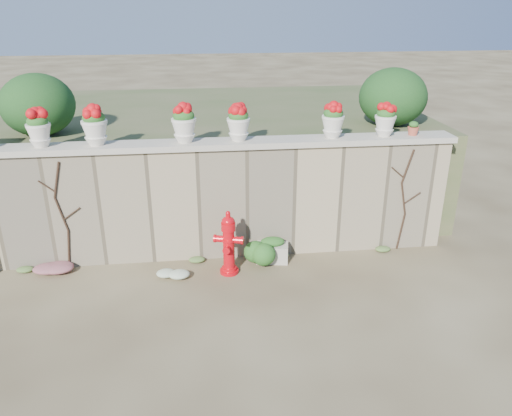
{
  "coord_description": "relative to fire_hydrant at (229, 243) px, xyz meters",
  "views": [
    {
      "loc": [
        -0.4,
        -6.33,
        4.25
      ],
      "look_at": [
        0.54,
        1.4,
        1.02
      ],
      "focal_mm": 35.0,
      "sensor_mm": 36.0,
      "label": 1
    }
  ],
  "objects": [
    {
      "name": "green_shrub",
      "position": [
        0.5,
        0.16,
        -0.28
      ],
      "size": [
        0.59,
        0.53,
        0.56
      ],
      "primitive_type": "ellipsoid",
      "color": "#1E5119",
      "rests_on": "ground"
    },
    {
      "name": "urn_pot_3",
      "position": [
        0.25,
        0.73,
        1.84
      ],
      "size": [
        0.39,
        0.39,
        0.61
      ],
      "color": "silver",
      "rests_on": "wall_cap"
    },
    {
      "name": "stone_wall",
      "position": [
        -0.04,
        0.73,
        0.44
      ],
      "size": [
        8.0,
        0.4,
        2.0
      ],
      "primitive_type": "cube",
      "color": "#9C8A68",
      "rests_on": "ground"
    },
    {
      "name": "planter_box",
      "position": [
        0.79,
        0.32,
        -0.35
      ],
      "size": [
        0.6,
        0.41,
        0.46
      ],
      "rotation": [
        0.0,
        0.0,
        -0.18
      ],
      "color": "#BDB6A0",
      "rests_on": "ground"
    },
    {
      "name": "vine_left",
      "position": [
        -2.71,
        0.51,
        0.43
      ],
      "size": [
        0.6,
        0.04,
        1.91
      ],
      "color": "black",
      "rests_on": "ground"
    },
    {
      "name": "urn_pot_4",
      "position": [
        1.86,
        0.73,
        1.83
      ],
      "size": [
        0.38,
        0.38,
        0.6
      ],
      "color": "silver",
      "rests_on": "wall_cap"
    },
    {
      "name": "raised_fill",
      "position": [
        -0.04,
        3.93,
        0.44
      ],
      "size": [
        9.0,
        6.0,
        2.0
      ],
      "primitive_type": "cube",
      "color": "#384C23",
      "rests_on": "ground"
    },
    {
      "name": "magenta_clump",
      "position": [
        -2.99,
        0.36,
        -0.46
      ],
      "size": [
        0.78,
        0.52,
        0.21
      ],
      "primitive_type": "ellipsoid",
      "color": "#C2266F",
      "rests_on": "ground"
    },
    {
      "name": "back_shrub_left",
      "position": [
        -3.24,
        1.93,
        1.99
      ],
      "size": [
        1.3,
        1.3,
        1.1
      ],
      "primitive_type": "ellipsoid",
      "color": "#143814",
      "rests_on": "raised_fill"
    },
    {
      "name": "ground",
      "position": [
        -0.04,
        -1.07,
        -0.56
      ],
      "size": [
        80.0,
        80.0,
        0.0
      ],
      "primitive_type": "plane",
      "color": "#4A3B25",
      "rests_on": "ground"
    },
    {
      "name": "back_shrub_right",
      "position": [
        3.36,
        1.93,
        1.99
      ],
      "size": [
        1.3,
        1.3,
        1.1
      ],
      "primitive_type": "ellipsoid",
      "color": "#143814",
      "rests_on": "raised_fill"
    },
    {
      "name": "wall_cap",
      "position": [
        -0.04,
        0.73,
        1.49
      ],
      "size": [
        8.1,
        0.52,
        0.1
      ],
      "primitive_type": "cube",
      "color": "#BDB6A0",
      "rests_on": "stone_wall"
    },
    {
      "name": "urn_pot_2",
      "position": [
        -0.64,
        0.73,
        1.85
      ],
      "size": [
        0.41,
        0.41,
        0.64
      ],
      "color": "silver",
      "rests_on": "wall_cap"
    },
    {
      "name": "urn_pot_5",
      "position": [
        2.78,
        0.73,
        1.82
      ],
      "size": [
        0.36,
        0.36,
        0.57
      ],
      "color": "silver",
      "rests_on": "wall_cap"
    },
    {
      "name": "urn_pot_0",
      "position": [
        -2.93,
        0.73,
        1.83
      ],
      "size": [
        0.38,
        0.38,
        0.6
      ],
      "color": "silver",
      "rests_on": "wall_cap"
    },
    {
      "name": "white_flowers",
      "position": [
        -0.95,
        -0.09,
        -0.47
      ],
      "size": [
        0.54,
        0.43,
        0.19
      ],
      "primitive_type": "ellipsoid",
      "color": "white",
      "rests_on": "ground"
    },
    {
      "name": "urn_pot_1",
      "position": [
        -2.06,
        0.73,
        1.86
      ],
      "size": [
        0.41,
        0.41,
        0.65
      ],
      "color": "silver",
      "rests_on": "wall_cap"
    },
    {
      "name": "terracotta_pot",
      "position": [
        3.3,
        0.73,
        1.64
      ],
      "size": [
        0.2,
        0.2,
        0.23
      ],
      "color": "#B74D38",
      "rests_on": "wall_cap"
    },
    {
      "name": "vine_right",
      "position": [
        3.19,
        0.51,
        0.43
      ],
      "size": [
        0.6,
        0.04,
        1.91
      ],
      "color": "black",
      "rests_on": "ground"
    },
    {
      "name": "fire_hydrant",
      "position": [
        0.0,
        0.0,
        0.0
      ],
      "size": [
        0.49,
        0.35,
        1.12
      ],
      "rotation": [
        0.0,
        0.0,
        -0.29
      ],
      "color": "red",
      "rests_on": "ground"
    }
  ]
}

